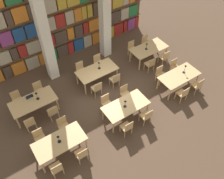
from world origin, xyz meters
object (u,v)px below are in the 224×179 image
(desk_lamp_2, at_px, (185,68))
(laptop, at_px, (29,97))
(chair_1, at_px, (40,138))
(reading_table_2, at_px, (179,77))
(chair_12, at_px, (30,123))
(chair_21, at_px, (132,48))
(pillar_left, at_px, (42,26))
(chair_18, at_px, (115,79))
(desk_lamp_0, at_px, (58,138))
(chair_13, at_px, (17,99))
(reading_table_0, at_px, (60,143))
(chair_16, at_px, (97,88))
(reading_table_3, at_px, (33,102))
(chair_22, at_px, (164,57))
(chair_5, at_px, (106,103))
(reading_table_4, at_px, (97,71))
(chair_9, at_px, (160,74))
(chair_6, at_px, (146,116))
(desk_lamp_3, at_px, (36,95))
(desk_lamp_5, at_px, (147,45))
(chair_8, at_px, (183,94))
(chair_20, at_px, (150,64))
(chair_10, at_px, (197,85))
(chair_17, at_px, (81,69))
(chair_4, at_px, (127,127))
(reading_table_1, at_px, (126,106))
(pillar_center, at_px, (105,4))
(chair_0, at_px, (57,169))
(desk_lamp_4, at_px, (99,64))
(chair_2, at_px, (82,154))
(chair_23, at_px, (146,42))
(chair_14, at_px, (53,112))
(desk_lamp_1, at_px, (125,102))
(chair_15, at_px, (39,90))
(chair_7, at_px, (125,93))
(chair_19, at_px, (98,62))
(reading_table_5, at_px, (149,49))

(desk_lamp_2, xyz_separation_m, laptop, (-6.73, 2.63, -0.28))
(chair_1, relative_size, reading_table_2, 0.45)
(chair_12, bearing_deg, chair_21, 13.75)
(pillar_left, distance_m, desk_lamp_2, 6.75)
(chair_18, bearing_deg, reading_table_2, -34.04)
(desk_lamp_0, relative_size, chair_13, 0.46)
(chair_12, relative_size, laptop, 2.78)
(reading_table_2, bearing_deg, reading_table_0, -179.28)
(chair_12, relative_size, chair_16, 1.00)
(reading_table_3, height_order, chair_22, chair_22)
(chair_5, bearing_deg, reading_table_4, -108.66)
(chair_1, distance_m, chair_16, 3.43)
(chair_9, distance_m, laptop, 6.27)
(chair_6, bearing_deg, desk_lamp_3, 137.69)
(desk_lamp_2, distance_m, chair_13, 7.86)
(chair_18, distance_m, desk_lamp_5, 2.62)
(chair_8, bearing_deg, chair_9, 90.00)
(chair_5, distance_m, chair_20, 3.40)
(chair_10, distance_m, chair_17, 5.71)
(chair_9, bearing_deg, chair_4, 26.53)
(reading_table_0, relative_size, chair_20, 2.22)
(laptop, relative_size, chair_16, 0.36)
(reading_table_1, height_order, chair_16, chair_16)
(pillar_center, bearing_deg, chair_21, -39.05)
(chair_0, relative_size, chair_4, 1.00)
(desk_lamp_4, bearing_deg, chair_13, 171.29)
(chair_10, distance_m, desk_lamp_4, 4.78)
(chair_4, distance_m, chair_6, 1.02)
(chair_2, bearing_deg, chair_23, 32.35)
(pillar_left, height_order, chair_10, pillar_left)
(chair_14, bearing_deg, chair_13, 124.06)
(chair_8, height_order, chair_17, same)
(chair_1, bearing_deg, desk_lamp_1, 167.59)
(reading_table_2, bearing_deg, chair_14, 164.83)
(chair_15, bearing_deg, chair_21, -179.55)
(chair_1, distance_m, reading_table_4, 4.16)
(chair_15, height_order, chair_21, same)
(desk_lamp_4, bearing_deg, chair_22, -14.43)
(laptop, height_order, chair_18, laptop)
(chair_7, distance_m, chair_19, 2.54)
(pillar_left, height_order, reading_table_1, pillar_left)
(chair_6, height_order, desk_lamp_2, desk_lamp_2)
(desk_lamp_1, bearing_deg, chair_15, 128.85)
(reading_table_0, relative_size, chair_4, 2.22)
(pillar_center, height_order, reading_table_0, pillar_center)
(reading_table_2, relative_size, chair_15, 2.22)
(chair_13, relative_size, chair_17, 1.00)
(chair_0, height_order, desk_lamp_4, desk_lamp_4)
(desk_lamp_2, xyz_separation_m, reading_table_5, (-0.19, 2.38, -0.40))
(pillar_center, xyz_separation_m, desk_lamp_4, (-1.38, -1.58, -1.94))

